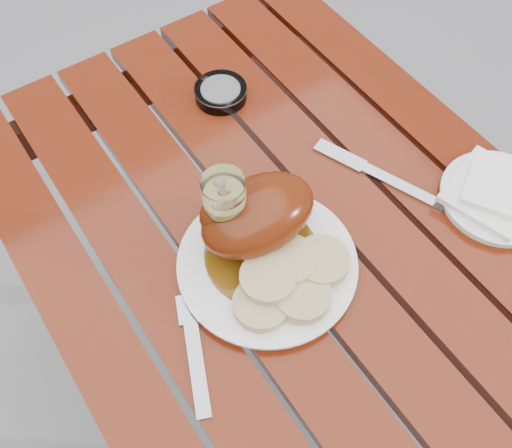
{
  "coord_description": "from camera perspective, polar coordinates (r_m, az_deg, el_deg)",
  "views": [
    {
      "loc": [
        -0.33,
        -0.32,
        1.54
      ],
      "look_at": [
        -0.06,
        0.07,
        0.78
      ],
      "focal_mm": 40.0,
      "sensor_mm": 36.0,
      "label": 1
    }
  ],
  "objects": [
    {
      "name": "side_plate",
      "position": [
        1.03,
        23.0,
        2.42
      ],
      "size": [
        0.24,
        0.24,
        0.02
      ],
      "primitive_type": "cylinder",
      "rotation": [
        0.0,
        0.0,
        0.34
      ],
      "color": "white",
      "rests_on": "table"
    },
    {
      "name": "napkin",
      "position": [
        1.02,
        22.5,
        2.99
      ],
      "size": [
        0.17,
        0.16,
        0.01
      ],
      "primitive_type": "cube",
      "rotation": [
        0.0,
        0.0,
        0.28
      ],
      "color": "white",
      "rests_on": "side_plate"
    },
    {
      "name": "ground",
      "position": [
        1.6,
        3.17,
        -15.87
      ],
      "size": [
        60.0,
        60.0,
        0.0
      ],
      "primitive_type": "plane",
      "color": "slate",
      "rests_on": "ground"
    },
    {
      "name": "table",
      "position": [
        1.25,
        3.99,
        -11.0
      ],
      "size": [
        0.8,
        1.2,
        0.75
      ],
      "primitive_type": "cube",
      "color": "maroon",
      "rests_on": "ground"
    },
    {
      "name": "ashtray",
      "position": [
        1.1,
        -3.54,
        12.98
      ],
      "size": [
        0.11,
        0.11,
        0.02
      ],
      "primitive_type": "cylinder",
      "rotation": [
        0.0,
        0.0,
        0.17
      ],
      "color": "#B2B7BC",
      "rests_on": "table"
    },
    {
      "name": "bread_dumplings",
      "position": [
        0.84,
        3.29,
        -5.57
      ],
      "size": [
        0.2,
        0.14,
        0.03
      ],
      "color": "tan",
      "rests_on": "dinner_plate"
    },
    {
      "name": "wine_glass",
      "position": [
        0.85,
        -3.07,
        1.03
      ],
      "size": [
        0.09,
        0.09,
        0.16
      ],
      "primitive_type": "cylinder",
      "rotation": [
        0.0,
        0.0,
        -0.42
      ],
      "color": "#D2C75F",
      "rests_on": "table"
    },
    {
      "name": "dinner_plate",
      "position": [
        0.88,
        1.13,
        -4.07
      ],
      "size": [
        0.29,
        0.29,
        0.02
      ],
      "primitive_type": "cylinder",
      "rotation": [
        0.0,
        0.0,
        0.06
      ],
      "color": "white",
      "rests_on": "table"
    },
    {
      "name": "knife",
      "position": [
        1.0,
        13.07,
        4.37
      ],
      "size": [
        0.1,
        0.2,
        0.01
      ],
      "primitive_type": "cube",
      "rotation": [
        0.0,
        0.0,
        0.38
      ],
      "color": "gray",
      "rests_on": "table"
    },
    {
      "name": "fork",
      "position": [
        0.83,
        -6.05,
        -13.22
      ],
      "size": [
        0.09,
        0.16,
        0.01
      ],
      "primitive_type": "cube",
      "rotation": [
        0.0,
        0.0,
        -0.4
      ],
      "color": "gray",
      "rests_on": "table"
    },
    {
      "name": "roast_duck",
      "position": [
        0.86,
        -0.23,
        0.8
      ],
      "size": [
        0.2,
        0.19,
        0.14
      ],
      "color": "#5B370A",
      "rests_on": "dinner_plate"
    }
  ]
}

